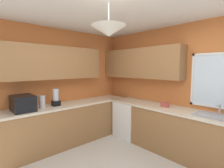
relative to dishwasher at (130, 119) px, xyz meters
The scene contains 9 objects.
room_shell 1.76m from the dishwasher, 76.78° to the right, with size 4.20×4.02×2.64m.
counter_run_left 1.74m from the dishwasher, 112.30° to the right, with size 0.65×3.63×0.90m.
counter_run_back 1.28m from the dishwasher, ahead, with size 3.29×0.65×0.90m.
dishwasher is the anchor object (origin of this frame).
microwave 2.39m from the dishwasher, 106.58° to the right, with size 0.48×0.36×0.29m, color black.
kettle 2.07m from the dishwasher, 108.82° to the right, with size 0.12×0.12×0.25m, color #B7B7BC.
sink_assembly 1.93m from the dishwasher, ahead, with size 0.65×0.40×0.19m.
bowl 1.07m from the dishwasher, ahead, with size 0.18×0.18×0.09m, color #B74C42.
blender_appliance 1.83m from the dishwasher, 112.59° to the right, with size 0.15×0.15×0.36m.
Camera 1 is at (1.62, -1.40, 1.70)m, focal length 26.62 mm.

